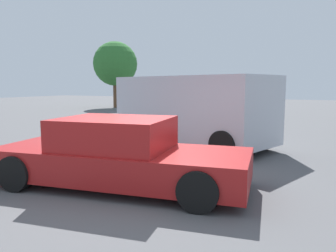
% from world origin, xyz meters
% --- Properties ---
extents(ground_plane, '(80.00, 80.00, 0.00)m').
position_xyz_m(ground_plane, '(0.00, 0.00, 0.00)').
color(ground_plane, '#515154').
extents(sedan_foreground, '(4.90, 2.44, 1.27)m').
position_xyz_m(sedan_foreground, '(-0.30, 0.13, 0.58)').
color(sedan_foreground, maroon).
rests_on(sedan_foreground, ground_plane).
extents(van_white, '(5.36, 3.54, 2.13)m').
position_xyz_m(van_white, '(-0.61, 4.49, 1.15)').
color(van_white, '#B2B7C1').
rests_on(van_white, ground_plane).
extents(tree_back_left, '(3.60, 3.60, 5.40)m').
position_xyz_m(tree_back_left, '(-12.76, 17.63, 3.58)').
color(tree_back_left, brown).
rests_on(tree_back_left, ground_plane).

